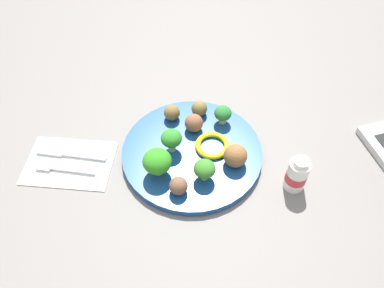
{
  "coord_description": "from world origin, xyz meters",
  "views": [
    {
      "loc": [
        -0.03,
        0.48,
        0.62
      ],
      "look_at": [
        0.0,
        0.0,
        0.04
      ],
      "focal_mm": 36.19,
      "sensor_mm": 36.0,
      "label": 1
    }
  ],
  "objects_px": {
    "meatball_mid_right": "(178,186)",
    "fork": "(62,168)",
    "knife": "(68,153)",
    "meatball_front_left": "(172,113)",
    "meatball_mid_left": "(193,123)",
    "broccoli_floret_back_left": "(157,161)",
    "broccoli_floret_mid_left": "(171,140)",
    "meatball_back_right": "(199,108)",
    "napkin": "(69,163)",
    "pepper_ring_front_left": "(212,145)",
    "yogurt_bottle": "(297,175)",
    "broccoli_floret_front_left": "(205,169)",
    "plate": "(192,153)",
    "meatball_back_left": "(235,156)",
    "broccoli_floret_near_rim": "(223,114)"
  },
  "relations": [
    {
      "from": "meatball_mid_right",
      "to": "fork",
      "type": "bearing_deg",
      "value": -10.52
    },
    {
      "from": "broccoli_floret_near_rim",
      "to": "meatball_front_left",
      "type": "xyz_separation_m",
      "value": [
        0.11,
        -0.0,
        -0.01
      ]
    },
    {
      "from": "meatball_back_left",
      "to": "knife",
      "type": "height_order",
      "value": "meatball_back_left"
    },
    {
      "from": "plate",
      "to": "yogurt_bottle",
      "type": "bearing_deg",
      "value": 163.21
    },
    {
      "from": "broccoli_floret_near_rim",
      "to": "pepper_ring_front_left",
      "type": "height_order",
      "value": "broccoli_floret_near_rim"
    },
    {
      "from": "napkin",
      "to": "broccoli_floret_mid_left",
      "type": "bearing_deg",
      "value": -170.57
    },
    {
      "from": "plate",
      "to": "broccoli_floret_back_left",
      "type": "distance_m",
      "value": 0.09
    },
    {
      "from": "pepper_ring_front_left",
      "to": "knife",
      "type": "distance_m",
      "value": 0.29
    },
    {
      "from": "meatball_back_right",
      "to": "fork",
      "type": "xyz_separation_m",
      "value": [
        0.26,
        0.16,
        -0.03
      ]
    },
    {
      "from": "broccoli_floret_mid_left",
      "to": "meatball_front_left",
      "type": "distance_m",
      "value": 0.09
    },
    {
      "from": "broccoli_floret_near_rim",
      "to": "meatball_back_left",
      "type": "height_order",
      "value": "meatball_back_left"
    },
    {
      "from": "broccoli_floret_back_left",
      "to": "broccoli_floret_mid_left",
      "type": "relative_size",
      "value": 1.15
    },
    {
      "from": "meatball_front_left",
      "to": "knife",
      "type": "xyz_separation_m",
      "value": [
        0.2,
        0.1,
        -0.03
      ]
    },
    {
      "from": "meatball_mid_left",
      "to": "meatball_back_left",
      "type": "xyz_separation_m",
      "value": [
        -0.09,
        0.08,
        0.0
      ]
    },
    {
      "from": "yogurt_bottle",
      "to": "broccoli_floret_front_left",
      "type": "bearing_deg",
      "value": 1.68
    },
    {
      "from": "yogurt_bottle",
      "to": "meatball_back_right",
      "type": "bearing_deg",
      "value": -40.54
    },
    {
      "from": "meatball_back_left",
      "to": "knife",
      "type": "xyz_separation_m",
      "value": [
        0.33,
        -0.01,
        -0.03
      ]
    },
    {
      "from": "meatball_front_left",
      "to": "knife",
      "type": "distance_m",
      "value": 0.23
    },
    {
      "from": "meatball_back_right",
      "to": "fork",
      "type": "height_order",
      "value": "meatball_back_right"
    },
    {
      "from": "pepper_ring_front_left",
      "to": "broccoli_floret_mid_left",
      "type": "bearing_deg",
      "value": 10.0
    },
    {
      "from": "meatball_mid_left",
      "to": "pepper_ring_front_left",
      "type": "distance_m",
      "value": 0.06
    },
    {
      "from": "meatball_mid_left",
      "to": "meatball_mid_right",
      "type": "xyz_separation_m",
      "value": [
        0.02,
        0.15,
        -0.0
      ]
    },
    {
      "from": "meatball_mid_left",
      "to": "meatball_front_left",
      "type": "bearing_deg",
      "value": -30.78
    },
    {
      "from": "broccoli_floret_back_left",
      "to": "yogurt_bottle",
      "type": "distance_m",
      "value": 0.26
    },
    {
      "from": "meatball_back_right",
      "to": "pepper_ring_front_left",
      "type": "height_order",
      "value": "meatball_back_right"
    },
    {
      "from": "broccoli_floret_mid_left",
      "to": "napkin",
      "type": "distance_m",
      "value": 0.21
    },
    {
      "from": "pepper_ring_front_left",
      "to": "yogurt_bottle",
      "type": "height_order",
      "value": "yogurt_bottle"
    },
    {
      "from": "broccoli_floret_back_left",
      "to": "meatball_front_left",
      "type": "xyz_separation_m",
      "value": [
        -0.01,
        -0.14,
        -0.02
      ]
    },
    {
      "from": "plate",
      "to": "knife",
      "type": "distance_m",
      "value": 0.25
    },
    {
      "from": "plate",
      "to": "broccoli_floret_back_left",
      "type": "xyz_separation_m",
      "value": [
        0.06,
        0.06,
        0.04
      ]
    },
    {
      "from": "meatball_mid_right",
      "to": "yogurt_bottle",
      "type": "height_order",
      "value": "yogurt_bottle"
    },
    {
      "from": "broccoli_floret_back_left",
      "to": "knife",
      "type": "bearing_deg",
      "value": -12.19
    },
    {
      "from": "broccoli_floret_near_rim",
      "to": "meatball_front_left",
      "type": "height_order",
      "value": "broccoli_floret_near_rim"
    },
    {
      "from": "meatball_front_left",
      "to": "fork",
      "type": "distance_m",
      "value": 0.25
    },
    {
      "from": "broccoli_floret_front_left",
      "to": "meatball_mid_right",
      "type": "xyz_separation_m",
      "value": [
        0.05,
        0.03,
        -0.01
      ]
    },
    {
      "from": "broccoli_floret_front_left",
      "to": "meatball_back_left",
      "type": "bearing_deg",
      "value": -145.58
    },
    {
      "from": "yogurt_bottle",
      "to": "knife",
      "type": "bearing_deg",
      "value": -5.32
    },
    {
      "from": "broccoli_floret_near_rim",
      "to": "fork",
      "type": "bearing_deg",
      "value": 23.71
    },
    {
      "from": "broccoli_floret_near_rim",
      "to": "pepper_ring_front_left",
      "type": "distance_m",
      "value": 0.08
    },
    {
      "from": "broccoli_floret_near_rim",
      "to": "broccoli_floret_mid_left",
      "type": "bearing_deg",
      "value": 40.66
    },
    {
      "from": "meatball_back_left",
      "to": "broccoli_floret_mid_left",
      "type": "bearing_deg",
      "value": -10.28
    },
    {
      "from": "meatball_front_left",
      "to": "yogurt_bottle",
      "type": "xyz_separation_m",
      "value": [
        -0.25,
        0.14,
        0.0
      ]
    },
    {
      "from": "broccoli_floret_back_left",
      "to": "meatball_back_left",
      "type": "height_order",
      "value": "broccoli_floret_back_left"
    },
    {
      "from": "meatball_mid_right",
      "to": "knife",
      "type": "relative_size",
      "value": 0.23
    },
    {
      "from": "meatball_back_right",
      "to": "napkin",
      "type": "relative_size",
      "value": 0.2
    },
    {
      "from": "meatball_front_left",
      "to": "meatball_back_right",
      "type": "relative_size",
      "value": 1.0
    },
    {
      "from": "knife",
      "to": "meatball_mid_right",
      "type": "bearing_deg",
      "value": 161.08
    },
    {
      "from": "broccoli_floret_mid_left",
      "to": "yogurt_bottle",
      "type": "relative_size",
      "value": 0.65
    },
    {
      "from": "napkin",
      "to": "meatball_front_left",
      "type": "bearing_deg",
      "value": -147.91
    },
    {
      "from": "fork",
      "to": "pepper_ring_front_left",
      "type": "bearing_deg",
      "value": -167.37
    }
  ]
}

